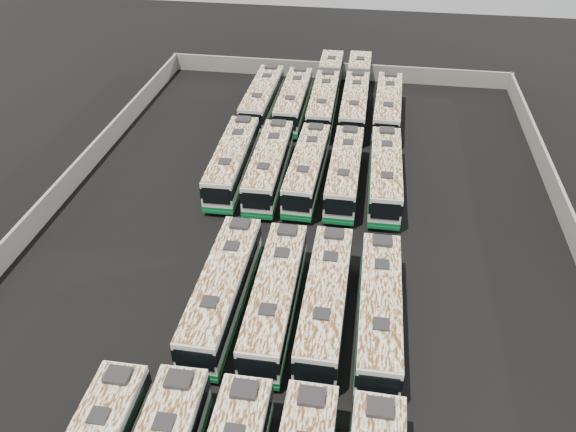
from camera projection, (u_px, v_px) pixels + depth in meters
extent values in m
plane|color=black|center=(298.00, 245.00, 46.49)|extent=(140.00, 140.00, 0.00)
cube|color=gray|center=(337.00, 71.00, 74.94)|extent=(45.20, 0.30, 2.20)
cube|color=gray|center=(44.00, 210.00, 48.69)|extent=(0.30, 73.20, 2.20)
cube|color=black|center=(99.00, 416.00, 29.35)|extent=(1.03, 1.03, 0.15)
cube|color=black|center=(118.00, 375.00, 31.39)|extent=(1.41, 1.19, 0.28)
cylinder|color=black|center=(99.00, 424.00, 32.24)|extent=(0.31, 1.08, 1.07)
cylinder|color=black|center=(137.00, 430.00, 31.96)|extent=(0.31, 1.08, 1.07)
cube|color=black|center=(164.00, 422.00, 28.93)|extent=(1.07, 1.07, 0.15)
cube|color=black|center=(179.00, 379.00, 31.03)|extent=(1.46, 1.25, 0.29)
cylinder|color=black|center=(158.00, 431.00, 31.89)|extent=(0.34, 1.11, 1.10)
cube|color=black|center=(244.00, 389.00, 30.52)|extent=(1.44, 1.22, 0.29)
cube|color=black|center=(312.00, 397.00, 30.10)|extent=(1.45, 1.23, 0.29)
cube|color=black|center=(380.00, 408.00, 29.52)|extent=(1.46, 1.24, 0.29)
cube|color=silver|center=(223.00, 290.00, 39.35)|extent=(2.85, 13.25, 3.03)
cube|color=#0C5B2C|center=(224.00, 301.00, 39.99)|extent=(2.90, 13.30, 0.46)
cube|color=black|center=(222.00, 285.00, 39.05)|extent=(2.91, 13.31, 1.01)
cube|color=black|center=(194.00, 361.00, 33.82)|extent=(2.43, 0.08, 1.60)
cube|color=#0C5B2C|center=(197.00, 378.00, 34.81)|extent=(2.76, 0.12, 0.31)
cube|color=silver|center=(221.00, 273.00, 38.44)|extent=(2.80, 12.99, 0.08)
cube|color=black|center=(209.00, 302.00, 36.05)|extent=(1.06, 1.06, 0.15)
cube|color=black|center=(232.00, 246.00, 40.71)|extent=(1.06, 1.06, 0.15)
cube|color=black|center=(240.00, 224.00, 42.79)|extent=(1.44, 1.22, 0.29)
cylinder|color=black|center=(190.00, 347.00, 36.90)|extent=(0.32, 1.10, 1.10)
cylinder|color=black|center=(225.00, 351.00, 36.59)|extent=(0.32, 1.10, 1.10)
cylinder|color=black|center=(223.00, 264.00, 43.68)|extent=(0.32, 1.10, 1.10)
cylinder|color=black|center=(253.00, 267.00, 43.37)|extent=(0.32, 1.10, 1.10)
cube|color=silver|center=(275.00, 297.00, 38.82)|extent=(2.81, 13.04, 2.98)
cube|color=#0C5B2C|center=(276.00, 308.00, 39.46)|extent=(2.86, 13.09, 0.46)
cube|color=black|center=(275.00, 292.00, 38.53)|extent=(2.87, 13.10, 1.00)
cube|color=black|center=(257.00, 369.00, 33.38)|extent=(2.39, 0.08, 1.57)
cube|color=#0C5B2C|center=(258.00, 386.00, 34.35)|extent=(2.71, 0.12, 0.30)
cube|color=silver|center=(275.00, 281.00, 37.93)|extent=(2.75, 12.78, 0.08)
cube|color=black|center=(267.00, 309.00, 35.57)|extent=(1.04, 1.04, 0.15)
cube|color=black|center=(282.00, 253.00, 40.17)|extent=(1.04, 1.04, 0.15)
cube|color=black|center=(287.00, 230.00, 42.23)|extent=(1.42, 1.20, 0.28)
cylinder|color=black|center=(247.00, 354.00, 36.40)|extent=(0.31, 1.09, 1.09)
cylinder|color=black|center=(282.00, 359.00, 36.11)|extent=(0.31, 1.09, 1.09)
cylinder|color=black|center=(270.00, 270.00, 43.09)|extent=(0.31, 1.09, 1.09)
cylinder|color=black|center=(300.00, 273.00, 42.80)|extent=(0.31, 1.09, 1.09)
cube|color=silver|center=(325.00, 301.00, 38.52)|extent=(2.73, 12.99, 2.98)
cube|color=#0C5B2C|center=(325.00, 312.00, 39.15)|extent=(2.78, 13.04, 0.45)
cube|color=black|center=(326.00, 296.00, 38.23)|extent=(2.79, 13.05, 1.00)
cube|color=black|center=(314.00, 373.00, 33.09)|extent=(2.38, 0.07, 1.57)
cube|color=#0C5B2C|center=(313.00, 391.00, 34.06)|extent=(2.71, 0.11, 0.30)
cube|color=silver|center=(326.00, 285.00, 37.63)|extent=(2.68, 12.73, 0.08)
cube|color=black|center=(322.00, 314.00, 35.28)|extent=(1.03, 1.03, 0.15)
cube|color=black|center=(331.00, 256.00, 39.85)|extent=(1.03, 1.03, 0.15)
cube|color=black|center=(334.00, 234.00, 41.90)|extent=(1.41, 1.19, 0.28)
cylinder|color=black|center=(300.00, 359.00, 36.11)|extent=(0.31, 1.08, 1.08)
cylinder|color=black|center=(336.00, 363.00, 35.81)|extent=(0.31, 1.08, 1.08)
cylinder|color=black|center=(315.00, 274.00, 42.77)|extent=(0.31, 1.08, 1.08)
cylinder|color=black|center=(346.00, 277.00, 42.47)|extent=(0.31, 1.08, 1.08)
cube|color=silver|center=(379.00, 310.00, 37.82)|extent=(2.87, 13.00, 2.97)
cube|color=#0C5B2C|center=(378.00, 321.00, 38.45)|extent=(2.92, 13.05, 0.45)
cube|color=black|center=(380.00, 305.00, 37.53)|extent=(2.93, 13.06, 0.99)
cube|color=black|center=(378.00, 386.00, 32.39)|extent=(2.38, 0.09, 1.57)
cube|color=#0C5B2C|center=(376.00, 403.00, 33.36)|extent=(2.70, 0.14, 0.30)
cube|color=silver|center=(381.00, 293.00, 36.93)|extent=(2.82, 12.74, 0.08)
cube|color=black|center=(381.00, 324.00, 34.58)|extent=(1.04, 1.04, 0.15)
cube|color=black|center=(382.00, 264.00, 39.16)|extent=(1.04, 1.04, 0.15)
cube|color=black|center=(382.00, 241.00, 41.21)|extent=(1.42, 1.21, 0.28)
cylinder|color=black|center=(358.00, 370.00, 35.40)|extent=(0.32, 1.08, 1.08)
cylinder|color=black|center=(395.00, 374.00, 35.13)|extent=(0.32, 1.08, 1.08)
cylinder|color=black|center=(363.00, 282.00, 42.06)|extent=(0.32, 1.08, 1.08)
cylinder|color=black|center=(394.00, 285.00, 41.79)|extent=(0.32, 1.08, 1.08)
cube|color=silver|center=(233.00, 161.00, 53.87)|extent=(3.10, 13.34, 3.04)
cube|color=#0C5B2C|center=(233.00, 171.00, 54.52)|extent=(3.15, 13.39, 0.46)
cube|color=black|center=(232.00, 157.00, 53.58)|extent=(3.16, 13.40, 1.02)
cube|color=black|center=(216.00, 196.00, 48.31)|extent=(2.43, 0.12, 1.60)
cube|color=#0C5B2C|center=(217.00, 212.00, 49.30)|extent=(2.77, 0.17, 0.31)
cube|color=silver|center=(232.00, 147.00, 52.97)|extent=(3.04, 13.07, 0.08)
cube|color=black|center=(225.00, 161.00, 50.55)|extent=(1.08, 1.08, 0.15)
cube|color=black|center=(238.00, 132.00, 55.25)|extent=(1.08, 1.08, 0.15)
cube|color=black|center=(243.00, 119.00, 57.35)|extent=(1.47, 1.25, 0.29)
cylinder|color=black|center=(211.00, 196.00, 51.38)|extent=(0.34, 1.11, 1.11)
cylinder|color=black|center=(236.00, 198.00, 51.12)|extent=(0.34, 1.11, 1.11)
cylinder|color=black|center=(231.00, 151.00, 58.21)|extent=(0.34, 1.11, 1.11)
cylinder|color=black|center=(253.00, 153.00, 57.96)|extent=(0.34, 1.11, 1.11)
cube|color=silver|center=(269.00, 166.00, 53.24)|extent=(2.97, 13.25, 3.03)
cube|color=#0C5B2C|center=(269.00, 175.00, 53.88)|extent=(3.02, 13.31, 0.46)
cube|color=black|center=(269.00, 161.00, 52.95)|extent=(3.03, 13.32, 1.01)
cube|color=black|center=(256.00, 201.00, 47.71)|extent=(2.42, 0.10, 1.60)
cube|color=#0C5B2C|center=(257.00, 217.00, 48.69)|extent=(2.75, 0.15, 0.31)
cube|color=silver|center=(269.00, 151.00, 52.33)|extent=(2.91, 12.99, 0.08)
cube|color=black|center=(263.00, 166.00, 49.94)|extent=(1.06, 1.06, 0.15)
cube|color=black|center=(274.00, 136.00, 54.61)|extent=(1.06, 1.06, 0.15)
cube|color=black|center=(278.00, 123.00, 56.70)|extent=(1.45, 1.23, 0.29)
cylinder|color=black|center=(249.00, 201.00, 50.76)|extent=(0.33, 1.11, 1.10)
cylinder|color=black|center=(274.00, 203.00, 50.49)|extent=(0.33, 1.11, 1.10)
cylinder|color=black|center=(265.00, 155.00, 57.56)|extent=(0.33, 1.11, 1.10)
cylinder|color=black|center=(288.00, 157.00, 57.29)|extent=(0.33, 1.11, 1.10)
cube|color=silver|center=(307.00, 168.00, 52.88)|extent=(2.97, 12.97, 2.96)
cube|color=#0C5B2C|center=(307.00, 178.00, 53.51)|extent=(3.02, 13.02, 0.45)
cube|color=black|center=(307.00, 164.00, 52.59)|extent=(3.03, 13.03, 0.99)
cube|color=black|center=(296.00, 204.00, 47.50)|extent=(2.37, 0.11, 1.56)
cube|color=#0C5B2C|center=(296.00, 219.00, 48.46)|extent=(2.69, 0.16, 0.30)
cube|color=silver|center=(308.00, 154.00, 51.99)|extent=(2.91, 12.71, 0.08)
cube|color=black|center=(303.00, 169.00, 49.66)|extent=(1.04, 1.04, 0.15)
cube|color=black|center=(312.00, 139.00, 54.20)|extent=(1.04, 1.04, 0.15)
cube|color=black|center=(316.00, 127.00, 56.23)|extent=(1.42, 1.21, 0.28)
cylinder|color=black|center=(287.00, 203.00, 50.51)|extent=(0.32, 1.08, 1.08)
cylinder|color=black|center=(313.00, 206.00, 50.18)|extent=(0.32, 1.08, 1.08)
cylinder|color=black|center=(302.00, 158.00, 57.12)|extent=(0.32, 1.08, 1.08)
cylinder|color=black|center=(324.00, 160.00, 56.78)|extent=(0.32, 1.08, 1.08)
cube|color=silver|center=(345.00, 172.00, 52.44)|extent=(2.73, 12.86, 2.95)
cube|color=#0C5B2C|center=(344.00, 181.00, 53.07)|extent=(2.78, 12.91, 0.45)
cube|color=black|center=(345.00, 167.00, 52.16)|extent=(2.79, 12.93, 0.99)
cube|color=black|center=(339.00, 207.00, 47.07)|extent=(2.36, 0.07, 1.55)
cube|color=#0C5B2C|center=(338.00, 223.00, 48.03)|extent=(2.68, 0.11, 0.30)
cube|color=silver|center=(346.00, 158.00, 51.56)|extent=(2.67, 12.61, 0.07)
cube|color=black|center=(343.00, 172.00, 49.24)|extent=(1.02, 1.02, 0.15)
cube|color=black|center=(348.00, 142.00, 53.77)|extent=(1.02, 1.02, 0.15)
cube|color=black|center=(350.00, 129.00, 55.79)|extent=(1.40, 1.18, 0.28)
cylinder|color=black|center=(327.00, 207.00, 50.06)|extent=(0.30, 1.07, 1.07)
cylinder|color=black|center=(353.00, 209.00, 49.76)|extent=(0.30, 1.07, 1.07)
cylinder|color=black|center=(336.00, 161.00, 56.65)|extent=(0.30, 1.07, 1.07)
cylinder|color=black|center=(359.00, 163.00, 56.35)|extent=(0.30, 1.07, 1.07)
cube|color=silver|center=(385.00, 174.00, 51.99)|extent=(2.95, 13.19, 3.01)
cube|color=#0C5B2C|center=(384.00, 184.00, 52.63)|extent=(3.00, 13.25, 0.46)
cube|color=black|center=(386.00, 169.00, 51.70)|extent=(3.01, 13.26, 1.01)
cube|color=black|center=(385.00, 212.00, 46.48)|extent=(2.41, 0.10, 1.59)
cube|color=#0C5B2C|center=(383.00, 228.00, 47.46)|extent=(2.74, 0.14, 0.31)
cube|color=silver|center=(387.00, 160.00, 51.09)|extent=(2.89, 12.93, 0.08)
cube|color=black|center=(387.00, 175.00, 48.70)|extent=(1.06, 1.06, 0.15)
cube|color=black|center=(387.00, 144.00, 53.35)|extent=(1.06, 1.06, 0.15)
cube|color=black|center=(387.00, 130.00, 55.43)|extent=(1.44, 1.23, 0.28)
cylinder|color=black|center=(370.00, 211.00, 49.53)|extent=(0.32, 1.10, 1.10)
cylinder|color=black|center=(397.00, 213.00, 49.26)|extent=(0.32, 1.10, 1.10)
cylinder|color=black|center=(372.00, 163.00, 56.29)|extent=(0.32, 1.10, 1.10)
cylinder|color=black|center=(396.00, 165.00, 56.02)|extent=(0.32, 1.10, 1.10)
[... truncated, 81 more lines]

